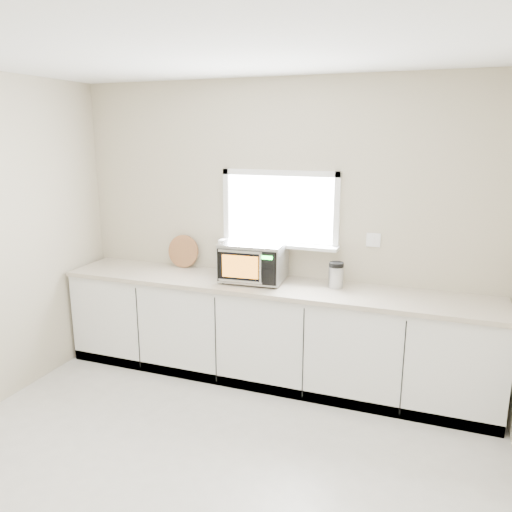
% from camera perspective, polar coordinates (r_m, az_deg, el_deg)
% --- Properties ---
extents(ground, '(4.00, 4.00, 0.00)m').
position_cam_1_polar(ground, '(3.49, -8.55, -25.78)').
color(ground, beige).
rests_on(ground, ground).
extents(back_wall, '(4.00, 0.17, 2.70)m').
position_cam_1_polar(back_wall, '(4.61, 2.79, 3.14)').
color(back_wall, '#BEB497').
rests_on(back_wall, ground).
extents(cabinets, '(3.92, 0.60, 0.88)m').
position_cam_1_polar(cabinets, '(4.61, 1.52, -8.87)').
color(cabinets, white).
rests_on(cabinets, ground).
extents(countertop, '(3.92, 0.64, 0.04)m').
position_cam_1_polar(countertop, '(4.44, 1.52, -3.43)').
color(countertop, '#C0B39E').
rests_on(countertop, cabinets).
extents(microwave, '(0.58, 0.47, 0.36)m').
position_cam_1_polar(microwave, '(4.47, -0.30, -0.56)').
color(microwave, black).
rests_on(microwave, countertop).
extents(knife_block, '(0.16, 0.24, 0.32)m').
position_cam_1_polar(knife_block, '(4.49, -2.70, -1.17)').
color(knife_block, '#402917').
rests_on(knife_block, countertop).
extents(cutting_board, '(0.32, 0.08, 0.32)m').
position_cam_1_polar(cutting_board, '(5.00, -8.31, 0.54)').
color(cutting_board, '#A1743E').
rests_on(cutting_board, countertop).
extents(coffee_grinder, '(0.15, 0.15, 0.23)m').
position_cam_1_polar(coffee_grinder, '(4.36, 9.13, -2.13)').
color(coffee_grinder, '#B1B4B9').
rests_on(coffee_grinder, countertop).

